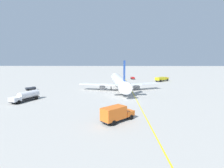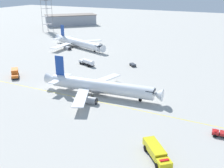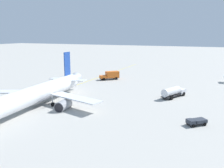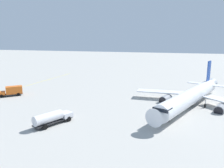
% 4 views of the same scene
% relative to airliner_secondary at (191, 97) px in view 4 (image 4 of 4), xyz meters
% --- Properties ---
extents(airliner_secondary, '(33.32, 41.45, 11.97)m').
position_rel_airliner_secondary_xyz_m(airliner_secondary, '(0.00, 0.00, 0.00)').
color(airliner_secondary, white).
rests_on(airliner_secondary, ground_plane).
extents(fuel_tanker_truck, '(5.62, 9.22, 2.87)m').
position_rel_airliner_secondary_xyz_m(fuel_tanker_truck, '(28.45, 23.41, -1.06)').
color(fuel_tanker_truck, '#232326').
rests_on(fuel_tanker_truck, ground_plane).
extents(catering_truck_truck, '(6.97, 6.88, 3.10)m').
position_rel_airliner_secondary_xyz_m(catering_truck_truck, '(55.06, 6.42, -0.98)').
color(catering_truck_truck, '#232326').
rests_on(catering_truck_truck, ground_plane).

